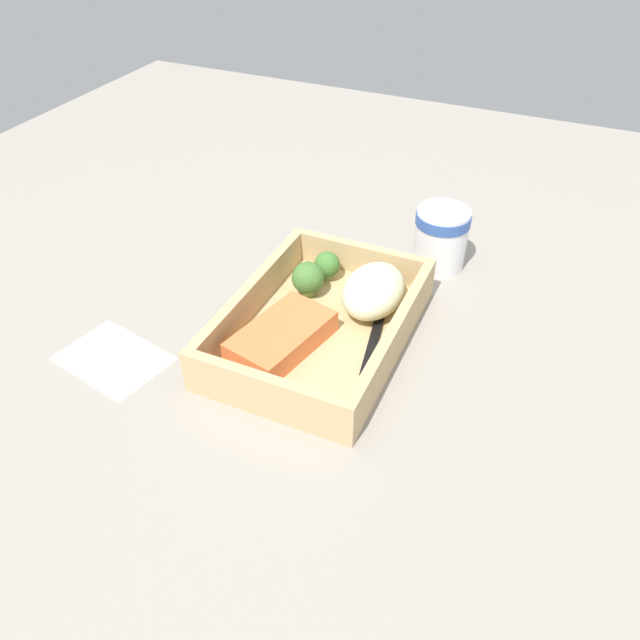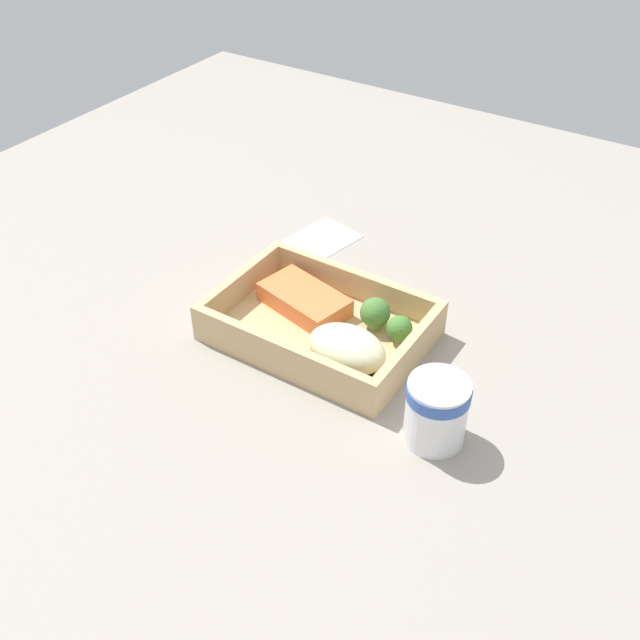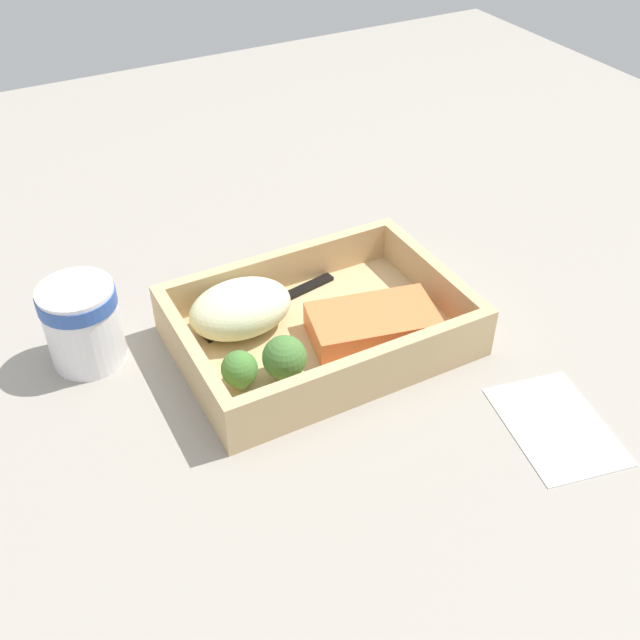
# 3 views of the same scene
# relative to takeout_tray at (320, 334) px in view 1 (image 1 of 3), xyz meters

# --- Properties ---
(ground_plane) EXTENTS (1.60, 1.60, 0.02)m
(ground_plane) POSITION_rel_takeout_tray_xyz_m (0.00, 0.00, -0.02)
(ground_plane) COLOR gray
(takeout_tray) EXTENTS (0.27, 0.19, 0.01)m
(takeout_tray) POSITION_rel_takeout_tray_xyz_m (0.00, 0.00, 0.00)
(takeout_tray) COLOR tan
(takeout_tray) RESTS_ON ground_plane
(tray_rim) EXTENTS (0.27, 0.19, 0.04)m
(tray_rim) POSITION_rel_takeout_tray_xyz_m (0.00, 0.00, 0.03)
(tray_rim) COLOR tan
(tray_rim) RESTS_ON takeout_tray
(salmon_fillet) EXTENTS (0.13, 0.09, 0.03)m
(salmon_fillet) POSITION_rel_takeout_tray_xyz_m (-0.04, 0.03, 0.02)
(salmon_fillet) COLOR orange
(salmon_fillet) RESTS_ON takeout_tray
(mashed_potatoes) EXTENTS (0.10, 0.07, 0.05)m
(mashed_potatoes) POSITION_rel_takeout_tray_xyz_m (0.06, -0.04, 0.03)
(mashed_potatoes) COLOR beige
(mashed_potatoes) RESTS_ON takeout_tray
(broccoli_floret_1) EXTENTS (0.03, 0.03, 0.04)m
(broccoli_floret_1) POSITION_rel_takeout_tray_xyz_m (0.10, 0.03, 0.03)
(broccoli_floret_1) COLOR #7C9A5C
(broccoli_floret_1) RESTS_ON takeout_tray
(broccoli_floret_2) EXTENTS (0.04, 0.04, 0.04)m
(broccoli_floret_2) POSITION_rel_takeout_tray_xyz_m (0.06, 0.04, 0.03)
(broccoli_floret_2) COLOR #8BAD63
(broccoli_floret_2) RESTS_ON takeout_tray
(fork) EXTENTS (0.16, 0.04, 0.00)m
(fork) POSITION_rel_takeout_tray_xyz_m (0.04, -0.06, 0.01)
(fork) COLOR black
(fork) RESTS_ON takeout_tray
(paper_cup) EXTENTS (0.07, 0.07, 0.08)m
(paper_cup) POSITION_rel_takeout_tray_xyz_m (0.20, -0.08, 0.04)
(paper_cup) COLOR white
(paper_cup) RESTS_ON ground_plane
(receipt_slip) EXTENTS (0.10, 0.13, 0.00)m
(receipt_slip) POSITION_rel_takeout_tray_xyz_m (-0.13, 0.19, -0.00)
(receipt_slip) COLOR white
(receipt_slip) RESTS_ON ground_plane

